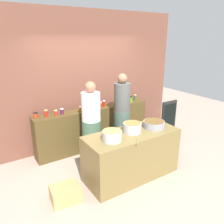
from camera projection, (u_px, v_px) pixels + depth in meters
name	position (u px, v px, depth m)	size (l,w,h in m)	color
ground	(122.00, 167.00, 4.40)	(12.00, 12.00, 0.00)	tan
storefront_wall	(86.00, 80.00, 5.08)	(4.80, 0.12, 3.00)	brown
display_shelf	(94.00, 127.00, 5.13)	(2.70, 0.36, 0.93)	#4B3B1C
prep_table	(131.00, 155.00, 4.03)	(1.70, 0.70, 0.85)	brown
preserve_jar_0	(36.00, 115.00, 4.37)	(0.09, 0.09, 0.11)	#A83115
preserve_jar_1	(46.00, 113.00, 4.42)	(0.07, 0.07, 0.14)	#B52010
preserve_jar_2	(56.00, 113.00, 4.50)	(0.08, 0.08, 0.11)	red
preserve_jar_3	(62.00, 111.00, 4.58)	(0.07, 0.07, 0.12)	#591848
preserve_jar_4	(81.00, 109.00, 4.75)	(0.08, 0.08, 0.10)	#974611
preserve_jar_5	(86.00, 107.00, 4.91)	(0.09, 0.09, 0.10)	#B03114
preserve_jar_6	(93.00, 107.00, 4.92)	(0.08, 0.08, 0.10)	gold
preserve_jar_7	(100.00, 105.00, 4.98)	(0.08, 0.08, 0.13)	brown
preserve_jar_8	(104.00, 103.00, 5.09)	(0.07, 0.07, 0.13)	red
preserve_jar_9	(122.00, 101.00, 5.30)	(0.09, 0.09, 0.11)	brown
preserve_jar_10	(124.00, 99.00, 5.45)	(0.08, 0.08, 0.14)	#A93526
preserve_jar_11	(131.00, 99.00, 5.41)	(0.07, 0.07, 0.14)	olive
preserve_jar_12	(135.00, 97.00, 5.57)	(0.07, 0.07, 0.14)	#355D2B
cooking_pot_left	(112.00, 136.00, 3.58)	(0.31, 0.31, 0.18)	#B7B7BC
cooking_pot_center	(132.00, 128.00, 3.91)	(0.32, 0.32, 0.17)	#B7B7BC
cooking_pot_right	(154.00, 124.00, 4.11)	(0.39, 0.39, 0.13)	gray
wooden_spoon	(137.00, 141.00, 3.58)	(0.02, 0.02, 0.26)	#9E703D
cook_with_tongs	(92.00, 127.00, 4.41)	(0.38, 0.38, 1.65)	#45624D
cook_in_cap	(122.00, 118.00, 4.75)	(0.34, 0.34, 1.74)	#42594F
bread_crate	(66.00, 193.00, 3.49)	(0.45, 0.36, 0.24)	tan
chalkboard_sign	(168.00, 120.00, 5.55)	(0.46, 0.05, 0.96)	black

